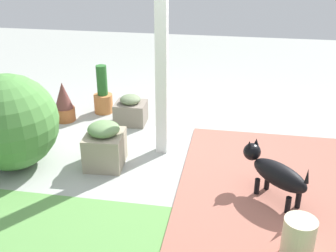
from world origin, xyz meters
TOP-DOWN VIEW (x-y plane):
  - ground_plane at (0.00, 0.00)m, footprint 12.00×12.00m
  - brick_path at (-0.98, 0.58)m, footprint 1.80×2.40m
  - porch_pillar at (0.20, -0.02)m, footprint 0.12×0.12m
  - stone_planter_nearest at (0.73, -0.68)m, footprint 0.39×0.34m
  - stone_planter_mid at (0.71, 0.38)m, footprint 0.40×0.45m
  - round_shrub at (1.62, 0.55)m, footprint 0.96×0.96m
  - terracotta_pot_spiky at (1.58, -0.62)m, footprint 0.26×0.26m
  - terracotta_pot_tall at (1.18, -0.96)m, footprint 0.25×0.25m
  - dog at (-0.93, 0.72)m, footprint 0.58×0.58m
  - ceramic_urn at (-1.06, 1.45)m, footprint 0.24×0.24m

SIDE VIEW (x-z plane):
  - ground_plane at x=0.00m, z-range 0.00..0.00m
  - brick_path at x=-0.98m, z-range 0.00..0.02m
  - stone_planter_nearest at x=0.73m, z-range -0.02..0.35m
  - ceramic_urn at x=-1.06m, z-range 0.00..0.34m
  - stone_planter_mid at x=0.71m, z-range -0.01..0.46m
  - terracotta_pot_tall at x=1.18m, z-range -0.09..0.55m
  - terracotta_pot_spiky at x=1.58m, z-range -0.01..0.49m
  - dog at x=-0.93m, z-range 0.04..0.52m
  - round_shrub at x=1.62m, z-range 0.00..0.96m
  - porch_pillar at x=0.20m, z-range 0.00..2.24m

